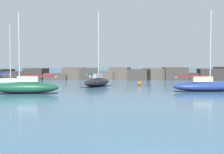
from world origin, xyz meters
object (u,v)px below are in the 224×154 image
(sailboat_moored_1, at_px, (25,87))
(sailboat_moored_2, at_px, (205,86))
(sailboat_moored_5, at_px, (97,82))
(sailboat_moored_4, at_px, (7,81))
(mooring_buoy_orange_near, at_px, (139,83))

(sailboat_moored_1, height_order, sailboat_moored_2, sailboat_moored_2)
(sailboat_moored_2, xyz_separation_m, sailboat_moored_5, (-13.26, 7.30, 0.05))
(sailboat_moored_2, distance_m, sailboat_moored_4, 29.01)
(sailboat_moored_1, height_order, mooring_buoy_orange_near, sailboat_moored_1)
(sailboat_moored_2, relative_size, mooring_buoy_orange_near, 11.60)
(sailboat_moored_1, xyz_separation_m, sailboat_moored_2, (20.44, 3.00, -0.07))
(sailboat_moored_2, bearing_deg, sailboat_moored_4, 159.32)
(mooring_buoy_orange_near, bearing_deg, sailboat_moored_1, -136.71)
(sailboat_moored_2, height_order, sailboat_moored_4, sailboat_moored_2)
(sailboat_moored_4, xyz_separation_m, sailboat_moored_5, (13.88, -2.94, 0.18))
(sailboat_moored_4, bearing_deg, sailboat_moored_1, -63.16)
(sailboat_moored_2, bearing_deg, mooring_buoy_orange_near, 126.29)
(sailboat_moored_4, distance_m, sailboat_moored_5, 14.19)
(sailboat_moored_5, height_order, mooring_buoy_orange_near, sailboat_moored_5)
(sailboat_moored_5, bearing_deg, sailboat_moored_2, -28.85)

